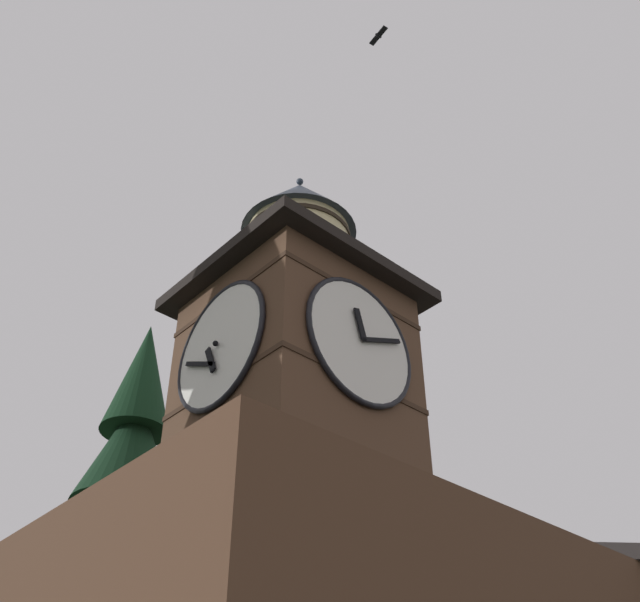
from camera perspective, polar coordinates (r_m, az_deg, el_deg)
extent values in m
cube|color=brown|center=(13.87, -1.90, -8.49)|extent=(3.35, 3.35, 4.87)
cube|color=#3C291C|center=(13.10, -2.07, -15.64)|extent=(3.39, 3.39, 0.10)
cube|color=#3C291C|center=(13.86, -1.90, -8.58)|extent=(3.39, 3.39, 0.10)
cube|color=#3C291C|center=(14.81, -1.76, -2.34)|extent=(3.39, 3.39, 0.10)
cylinder|color=white|center=(13.17, 2.99, -3.05)|extent=(2.39, 0.10, 2.39)
torus|color=black|center=(13.16, 3.06, -3.01)|extent=(2.49, 0.10, 2.49)
cube|color=black|center=(13.23, 3.00, -1.71)|extent=(0.28, 0.04, 0.61)
cube|color=black|center=(13.49, 4.64, -2.94)|extent=(0.94, 0.04, 0.44)
sphere|color=black|center=(13.11, 3.32, -2.85)|extent=(0.10, 0.10, 0.10)
cylinder|color=white|center=(13.37, -7.41, -3.33)|extent=(0.10, 2.39, 2.39)
torus|color=black|center=(13.36, -7.49, -3.29)|extent=(0.10, 2.49, 2.49)
cube|color=black|center=(13.27, -8.16, -4.36)|extent=(0.04, 0.35, 0.59)
cube|color=black|center=(13.53, -8.93, -4.65)|extent=(0.04, 0.92, 0.48)
sphere|color=black|center=(13.32, -7.79, -3.15)|extent=(0.10, 0.10, 0.10)
cube|color=black|center=(15.25, -1.71, 0.02)|extent=(4.05, 4.05, 0.25)
cylinder|color=beige|center=(15.84, -1.65, 2.78)|extent=(2.17, 2.17, 1.66)
cylinder|color=#2D2319|center=(15.45, -1.69, 1.00)|extent=(2.23, 2.23, 0.10)
cylinder|color=#2D2319|center=(15.71, -1.66, 2.20)|extent=(2.23, 2.23, 0.10)
cylinder|color=#2D2319|center=(15.97, -1.64, 3.36)|extent=(2.23, 2.23, 0.10)
cylinder|color=#2D2319|center=(16.24, -1.61, 4.48)|extent=(2.23, 2.23, 0.10)
cone|color=#384251|center=(16.88, -1.56, 6.89)|extent=(2.47, 2.47, 1.47)
sphere|color=#2D3847|center=(17.46, -1.51, 8.88)|extent=(0.16, 0.16, 0.16)
cone|color=#12341B|center=(18.46, -14.81, -16.27)|extent=(3.13, 3.13, 2.56)
cone|color=black|center=(19.22, -13.87, -10.61)|extent=(2.41, 2.41, 2.88)
cone|color=black|center=(20.15, -13.05, -5.50)|extent=(1.70, 1.70, 3.14)
ellipsoid|color=black|center=(20.64, 4.37, 19.10)|extent=(0.21, 0.13, 0.11)
cube|color=black|center=(20.57, 4.65, 19.39)|extent=(0.18, 0.32, 0.03)
cube|color=black|center=(20.71, 4.10, 18.82)|extent=(0.18, 0.32, 0.03)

